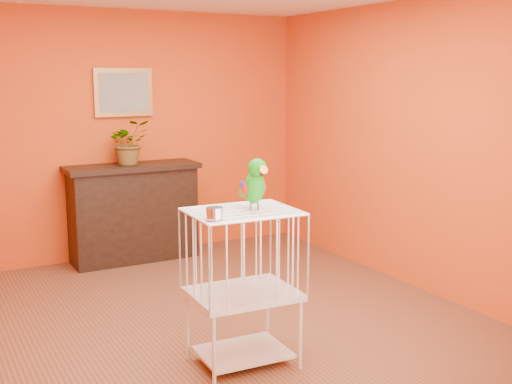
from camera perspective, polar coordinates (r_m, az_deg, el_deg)
ground at (r=5.18m, az=-3.54°, el=-11.50°), size 4.50×4.50×0.00m
room_shell at (r=4.82m, az=-3.75°, el=6.24°), size 4.50×4.50×4.50m
console_cabinet at (r=6.83m, az=-10.84°, el=-1.80°), size 1.37×0.49×1.02m
potted_plant at (r=6.72m, az=-11.21°, el=3.92°), size 0.44×0.48×0.36m
framed_picture at (r=6.89m, az=-11.69°, el=8.67°), size 0.62×0.04×0.50m
birdcage at (r=4.30m, az=-1.18°, el=-8.35°), size 0.71×0.56×1.06m
feed_cup at (r=3.90m, az=-3.70°, el=-1.90°), size 0.10×0.10×0.07m
parrot at (r=4.16m, az=-0.12°, el=0.76°), size 0.17×0.30×0.34m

